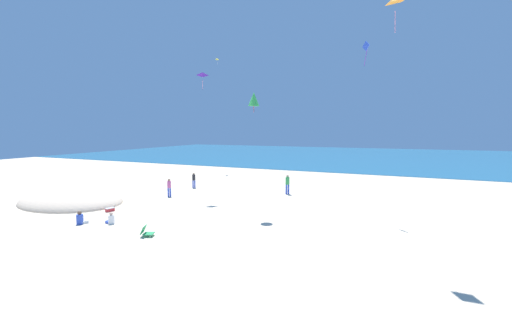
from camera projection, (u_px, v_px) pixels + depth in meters
The scene contains 14 objects.
ground_plane at pixel (277, 199), 25.28m from camera, with size 120.00×120.00×0.00m, color beige.
ocean_water at pixel (346, 155), 68.57m from camera, with size 120.00×60.00×0.05m, color #236084.
dune_mound at pixel (71, 202), 23.94m from camera, with size 8.77×6.14×2.07m, color beige.
beach_chair_near_camera at pixel (146, 232), 16.28m from camera, with size 0.80×0.71×0.58m.
cooler_box at pixel (110, 210), 21.28m from camera, with size 0.45×0.63×0.25m.
person_0 at pixel (81, 219), 18.43m from camera, with size 0.59×0.72×0.81m.
person_1 at pixel (111, 219), 18.48m from camera, with size 0.59×0.37×0.73m.
person_2 at pixel (169, 186), 25.95m from camera, with size 0.42×0.42×1.54m.
person_3 at pixel (194, 179), 29.88m from camera, with size 0.40×0.40×1.52m.
person_4 at pixel (287, 183), 26.93m from camera, with size 0.49×0.49×1.76m.
kite_purple at pixel (202, 74), 24.83m from camera, with size 0.95×0.90×1.53m.
kite_blue at pixel (366, 47), 19.70m from camera, with size 0.49×0.45×1.61m.
kite_green at pixel (254, 99), 20.02m from camera, with size 1.07×1.07×1.30m.
kite_yellow at pixel (217, 59), 41.44m from camera, with size 0.62×0.66×0.92m.
Camera 1 is at (8.05, -13.57, 5.67)m, focal length 21.37 mm.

